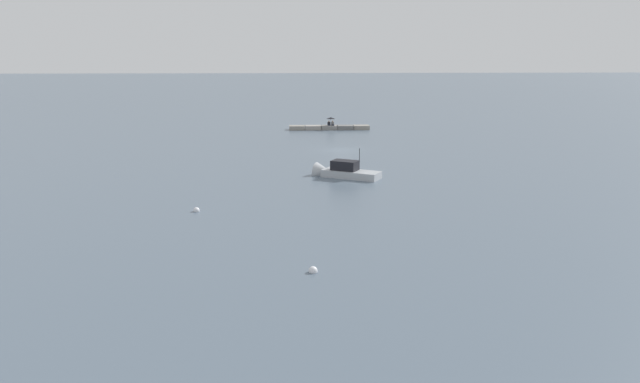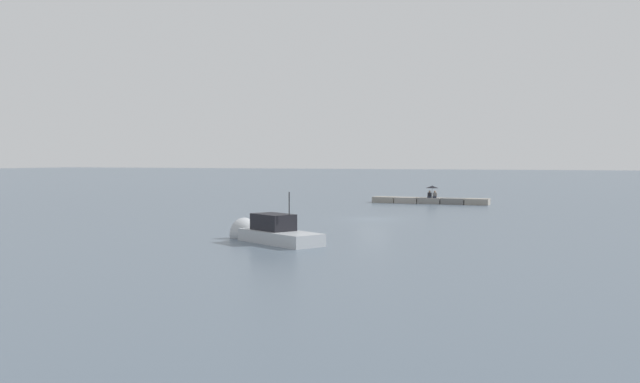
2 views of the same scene
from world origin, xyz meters
TOP-DOWN VIEW (x-y plane):
  - ground_plane at (0.00, 0.00)m, footprint 500.00×500.00m
  - seawall_pier at (-0.00, -20.04)m, footprint 12.01×1.82m
  - person_seated_grey_left at (-0.51, -19.98)m, footprint 0.43×0.63m
  - person_seated_dark_right at (0.05, -19.98)m, footprint 0.43×0.63m
  - umbrella_open_black at (-0.22, -19.99)m, footprint 1.33×1.33m
  - motorboat_grey_mid at (1.19, 15.71)m, footprint 6.52×4.79m

SIDE VIEW (x-z plane):
  - ground_plane at x=0.00m, z-range 0.00..0.00m
  - seawall_pier at x=0.00m, z-range 0.00..0.61m
  - motorboat_grey_mid at x=1.19m, z-range -1.41..2.17m
  - person_seated_grey_left at x=-0.51m, z-range 0.50..1.23m
  - person_seated_dark_right at x=0.05m, z-range 0.50..1.23m
  - umbrella_open_black at x=-0.22m, z-range 1.09..2.37m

